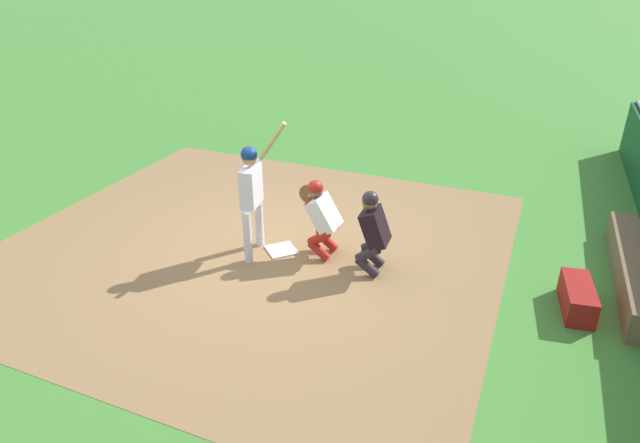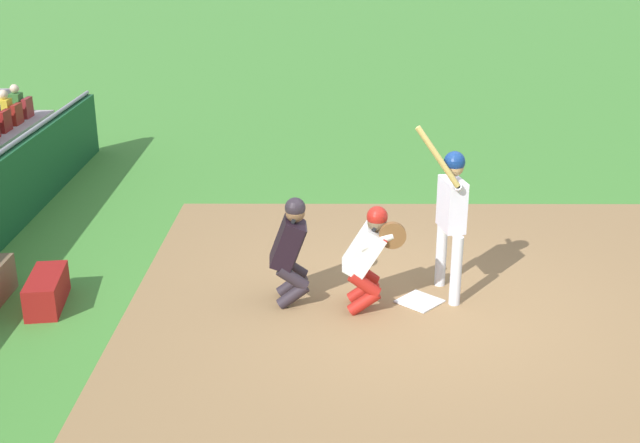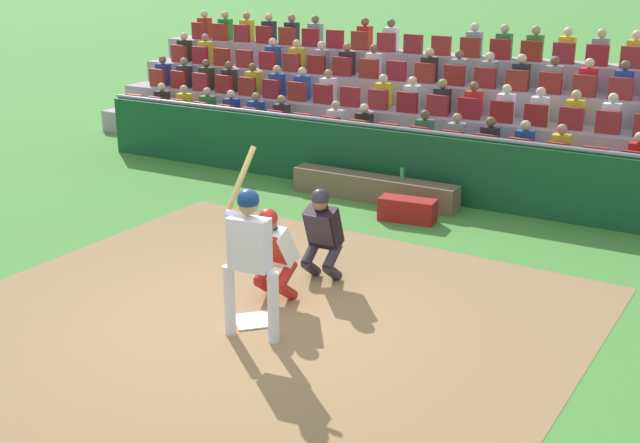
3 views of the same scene
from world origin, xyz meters
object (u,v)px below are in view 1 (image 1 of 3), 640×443
catcher_crouching (321,214)px  home_plate_umpire (372,229)px  dugout_bench (632,270)px  home_plate_marker (281,250)px  batter_at_plate (252,189)px  equipment_duffel_bag (577,298)px

catcher_crouching → home_plate_umpire: size_ratio=0.97×
catcher_crouching → dugout_bench: (0.79, -4.45, -0.48)m
home_plate_marker → home_plate_umpire: bearing=-92.6°
home_plate_marker → batter_at_plate: bearing=120.2°
catcher_crouching → equipment_duffel_bag: (-0.18, -3.71, -0.51)m
catcher_crouching → dugout_bench: size_ratio=0.41×
batter_at_plate → equipment_duffel_bag: (0.16, -4.69, -0.91)m
home_plate_umpire → batter_at_plate: bearing=94.2°
catcher_crouching → home_plate_umpire: home_plate_umpire is taller
home_plate_marker → equipment_duffel_bag: (-0.04, -4.34, 0.17)m
batter_at_plate → home_plate_umpire: size_ratio=1.63×
batter_at_plate → dugout_bench: size_ratio=0.69×
equipment_duffel_bag → batter_at_plate: bearing=85.6°
home_plate_marker → home_plate_umpire: home_plate_umpire is taller
home_plate_umpire → dugout_bench: 3.74m
catcher_crouching → home_plate_marker: bearing=102.5°
batter_at_plate → home_plate_umpire: batter_at_plate is taller
home_plate_marker → equipment_duffel_bag: equipment_duffel_bag is taller
home_plate_umpire → equipment_duffel_bag: home_plate_umpire is taller
home_plate_umpire → catcher_crouching: bearing=76.7°
home_plate_marker → dugout_bench: (0.93, -5.08, 0.20)m
home_plate_marker → dugout_bench: 5.16m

